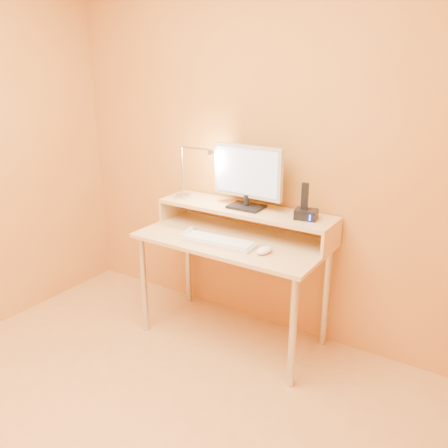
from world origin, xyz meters
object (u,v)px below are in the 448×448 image
Objects in this scene: keyboard at (219,242)px; remote_control at (189,232)px; mouse at (264,250)px; monitor_panel at (248,172)px; phone_dock at (306,214)px; lamp_base at (183,196)px.

remote_control is at bearing 165.50° from keyboard.
mouse is at bearing -0.33° from keyboard.
monitor_panel is 3.73× the size of phone_dock.
lamp_base reaches higher than mouse.
monitor_panel is 0.54m from mouse.
remote_control is (-0.70, -0.23, -0.18)m from phone_dock.
phone_dock is 0.28× the size of keyboard.
mouse is 0.57m from remote_control.
monitor_panel is 0.54m from lamp_base.
phone_dock is at bearing 1.90° from lamp_base.
keyboard is at bearing -28.62° from lamp_base.
keyboard is 0.30m from mouse.
lamp_base is at bearing 171.89° from mouse.
lamp_base is 0.84× the size of mouse.
lamp_base is 0.55m from keyboard.
lamp_base is (-0.49, -0.04, -0.23)m from monitor_panel.
lamp_base is 0.82m from mouse.
lamp_base is 0.90m from phone_dock.
monitor_panel is 4.09× the size of mouse.
mouse is 0.70× the size of remote_control.
keyboard reaches higher than remote_control.
monitor_panel reaches higher than keyboard.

